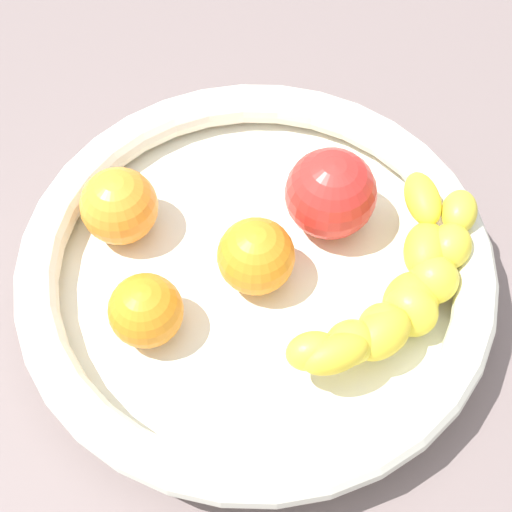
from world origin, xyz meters
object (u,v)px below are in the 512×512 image
banana_draped_left (404,297)px  orange_mid_left (119,206)px  orange_front (255,256)px  tomato_red (331,194)px  fruit_bowl (256,272)px  orange_mid_right (146,311)px  banana_draped_right (400,289)px

banana_draped_left → orange_mid_left: size_ratio=3.42×
orange_front → tomato_red: size_ratio=0.82×
fruit_bowl → banana_draped_left: bearing=-56.1°
banana_draped_left → tomato_red: (1.59, 10.06, 0.65)cm
orange_front → tomato_red: bearing=4.1°
banana_draped_left → tomato_red: 10.21cm
fruit_bowl → orange_mid_left: size_ratio=5.98×
fruit_bowl → orange_mid_right: (-9.08, 1.33, 2.12)cm
fruit_bowl → banana_draped_right: bearing=-53.2°
fruit_bowl → banana_draped_left: (6.33, -9.42, 2.34)cm
fruit_bowl → orange_front: 2.33cm
banana_draped_right → orange_mid_right: size_ratio=3.43×
fruit_bowl → orange_mid_right: bearing=171.6°
orange_mid_left → orange_mid_right: orange_mid_left is taller
banana_draped_left → banana_draped_right: (0.24, 0.64, 0.06)cm
banana_draped_right → orange_mid_left: bearing=122.7°
banana_draped_right → tomato_red: (1.35, 9.43, 0.59)cm
orange_mid_right → fruit_bowl: bearing=-8.4°
orange_mid_left → tomato_red: (13.55, -9.55, 0.56)cm
orange_mid_right → banana_draped_right: bearing=-32.9°
banana_draped_right → orange_mid_left: 22.56cm
orange_mid_right → orange_mid_left: bearing=68.8°
fruit_bowl → banana_draped_left: banana_draped_left is taller
orange_mid_right → tomato_red: 17.03cm
fruit_bowl → orange_mid_left: bearing=118.9°
fruit_bowl → orange_mid_right: orange_mid_right is taller
orange_front → fruit_bowl: bearing=-48.8°
banana_draped_right → orange_mid_right: 18.63cm
banana_draped_right → orange_mid_left: (-12.20, 18.98, 0.03)cm
fruit_bowl → tomato_red: bearing=4.7°
fruit_bowl → banana_draped_right: (6.57, -8.78, 2.40)cm
fruit_bowl → banana_draped_right: size_ratio=1.94×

